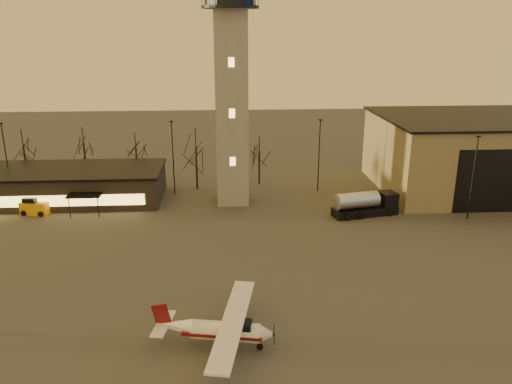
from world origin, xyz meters
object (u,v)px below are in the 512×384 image
control_tower (231,75)px  hangar (488,153)px  fuel_truck (365,206)px  terminal (66,185)px  cessna_front (228,334)px  service_cart (35,207)px

control_tower → hangar: bearing=6.3°
fuel_truck → terminal: bearing=155.9°
hangar → terminal: hangar is taller
terminal → fuel_truck: bearing=-11.9°
terminal → cessna_front: terminal is taller
fuel_truck → service_cart: bearing=163.5°
control_tower → fuel_truck: bearing=-20.6°
terminal → hangar: bearing=2.0°
terminal → cessna_front: bearing=-58.1°
hangar → terminal: size_ratio=1.20×
cessna_front → fuel_truck: cessna_front is taller
service_cart → fuel_truck: bearing=7.4°
hangar → service_cart: size_ratio=8.36×
cessna_front → control_tower: bearing=98.9°
control_tower → terminal: bearing=174.9°
cessna_front → terminal: bearing=132.5°
hangar → cessna_front: bearing=-135.9°
service_cart → cessna_front: bearing=-39.3°
hangar → control_tower: bearing=-173.7°
cessna_front → fuel_truck: size_ratio=1.40×
terminal → service_cart: 5.68m
cessna_front → service_cart: cessna_front is taller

